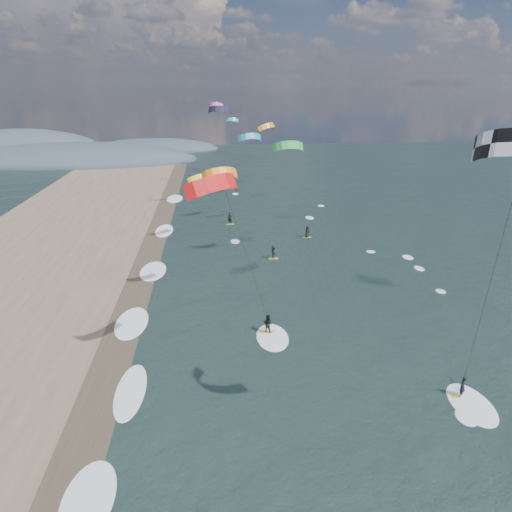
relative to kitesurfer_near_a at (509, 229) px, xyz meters
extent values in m
plane|color=black|center=(-8.62, 1.52, -13.31)|extent=(260.00, 260.00, 0.00)
cube|color=#382D23|center=(-20.62, 11.52, -13.31)|extent=(3.00, 240.00, 0.00)
ellipsoid|color=#3D4756|center=(-66.62, 113.52, -13.31)|extent=(48.00, 20.00, 15.00)
ellipsoid|color=#3D4756|center=(-48.62, 101.52, -13.31)|extent=(64.00, 24.00, 10.00)
ellipsoid|color=#3D4756|center=(-30.62, 121.52, -13.31)|extent=(40.00, 18.00, 7.00)
cube|color=gold|center=(3.05, 4.80, -13.29)|extent=(1.22, 0.37, 0.05)
imported|color=black|center=(3.05, 4.80, -12.51)|extent=(0.65, 0.64, 1.51)
ellipsoid|color=white|center=(3.35, 4.00, -13.31)|extent=(2.60, 4.20, 0.12)
cylinder|color=black|center=(1.05, 1.80, -4.11)|extent=(0.02, 0.02, 17.37)
cube|color=gold|center=(-8.62, 13.86, -13.28)|extent=(1.26, 0.39, 0.06)
imported|color=black|center=(-8.62, 13.86, -12.46)|extent=(0.97, 0.91, 1.60)
ellipsoid|color=white|center=(-8.32, 13.06, -13.31)|extent=(2.60, 4.20, 0.12)
cylinder|color=black|center=(-10.37, 10.86, -5.69)|extent=(0.02, 0.02, 14.43)
cube|color=gold|center=(-5.90, 29.73, -13.29)|extent=(1.10, 0.35, 0.05)
imported|color=black|center=(-5.90, 29.73, -12.49)|extent=(0.79, 1.11, 1.56)
cube|color=gold|center=(-0.37, 36.71, -13.29)|extent=(1.10, 0.35, 0.05)
imported|color=black|center=(-0.37, 36.71, -12.49)|extent=(0.90, 0.82, 1.54)
cube|color=gold|center=(-10.41, 43.54, -13.29)|extent=(1.10, 0.35, 0.05)
imported|color=black|center=(-10.41, 43.54, -12.38)|extent=(0.75, 0.64, 1.76)
ellipsoid|color=white|center=(-19.42, -0.48, -13.31)|extent=(2.40, 5.40, 0.11)
ellipsoid|color=white|center=(-19.42, 7.52, -13.31)|extent=(2.40, 5.40, 0.11)
ellipsoid|color=white|center=(-19.42, 16.52, -13.31)|extent=(2.40, 5.40, 0.11)
ellipsoid|color=white|center=(-19.42, 27.52, -13.31)|extent=(2.40, 5.40, 0.11)
ellipsoid|color=white|center=(-19.42, 41.52, -13.31)|extent=(2.40, 5.40, 0.11)
ellipsoid|color=white|center=(-19.42, 59.52, -13.31)|extent=(2.40, 5.40, 0.11)
camera|label=1|loc=(-12.66, -16.37, 5.83)|focal=30.00mm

